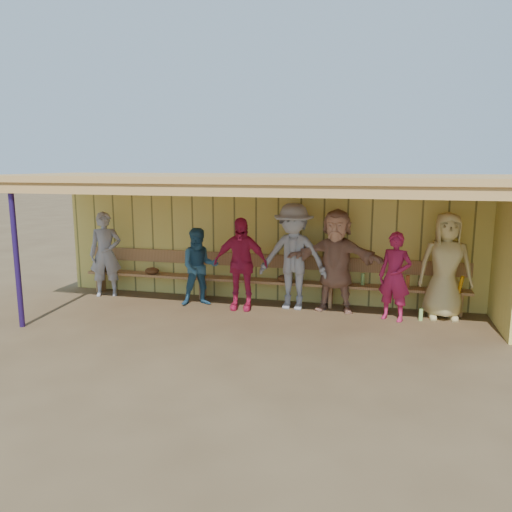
# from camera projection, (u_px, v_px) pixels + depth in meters

# --- Properties ---
(ground) EXTENTS (90.00, 90.00, 0.00)m
(ground) POSITION_uv_depth(u_px,v_px,m) (251.00, 318.00, 8.83)
(ground) COLOR brown
(ground) RESTS_ON ground
(player_a) EXTENTS (0.74, 0.63, 1.73)m
(player_a) POSITION_uv_depth(u_px,v_px,m) (106.00, 254.00, 10.20)
(player_a) COLOR #96959D
(player_a) RESTS_ON ground
(player_c) EXTENTS (0.90, 0.82, 1.49)m
(player_c) POSITION_uv_depth(u_px,v_px,m) (199.00, 267.00, 9.51)
(player_c) COLOR #2E5F7F
(player_c) RESTS_ON ground
(player_d) EXTENTS (1.03, 0.48, 1.72)m
(player_d) POSITION_uv_depth(u_px,v_px,m) (240.00, 264.00, 9.24)
(player_d) COLOR #C9204C
(player_d) RESTS_ON ground
(player_e) EXTENTS (1.32, 0.80, 1.98)m
(player_e) POSITION_uv_depth(u_px,v_px,m) (293.00, 257.00, 9.24)
(player_e) COLOR #9898A0
(player_e) RESTS_ON ground
(player_f) EXTENTS (1.79, 0.72, 1.89)m
(player_f) POSITION_uv_depth(u_px,v_px,m) (336.00, 261.00, 9.10)
(player_f) COLOR tan
(player_f) RESTS_ON ground
(player_g) EXTENTS (0.66, 0.54, 1.55)m
(player_g) POSITION_uv_depth(u_px,v_px,m) (395.00, 277.00, 8.58)
(player_g) COLOR #AC1B4A
(player_g) RESTS_ON ground
(player_h) EXTENTS (0.96, 0.66, 1.87)m
(player_h) POSITION_uv_depth(u_px,v_px,m) (446.00, 266.00, 8.65)
(player_h) COLOR #D3BC76
(player_h) RESTS_ON ground
(dugout_structure) EXTENTS (8.80, 3.20, 2.50)m
(dugout_structure) POSITION_uv_depth(u_px,v_px,m) (281.00, 219.00, 9.09)
(dugout_structure) COLOR #E8D463
(dugout_structure) RESTS_ON ground
(bench) EXTENTS (7.60, 0.34, 0.93)m
(bench) POSITION_uv_depth(u_px,v_px,m) (265.00, 275.00, 9.80)
(bench) COLOR #B27D4C
(bench) RESTS_ON ground
(dugout_equipment) EXTENTS (7.27, 0.62, 0.80)m
(dugout_equipment) POSITION_uv_depth(u_px,v_px,m) (221.00, 276.00, 9.89)
(dugout_equipment) COLOR gold
(dugout_equipment) RESTS_ON ground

